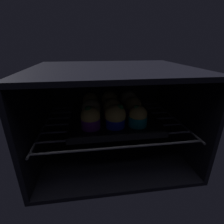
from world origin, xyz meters
TOP-DOWN VIEW (x-y plane):
  - oven_cavity at (0.00, 26.25)cm, footprint 59.00×47.00cm
  - oven_rack at (0.00, 22.00)cm, footprint 54.80×42.00cm
  - baking_tray at (0.00, 22.82)cm, footprint 33.75×33.75cm
  - muffin_row0_col0 at (-8.85, 14.37)cm, footprint 7.05×7.05cm
  - muffin_row0_col1 at (0.02, 14.08)cm, footprint 7.56×7.56cm
  - muffin_row0_col2 at (8.27, 13.96)cm, footprint 6.93×6.93cm
  - muffin_row1_col0 at (-8.32, 22.79)cm, footprint 7.59×7.59cm
  - muffin_row1_col1 at (-0.09, 22.78)cm, footprint 7.23×7.23cm
  - muffin_row1_col2 at (8.84, 23.06)cm, footprint 6.93×6.93cm
  - muffin_row2_col0 at (-8.58, 31.00)cm, footprint 6.93×6.93cm
  - muffin_row2_col1 at (-0.37, 31.15)cm, footprint 7.36×7.36cm
  - muffin_row2_col2 at (8.78, 31.13)cm, footprint 7.56×7.56cm

SIDE VIEW (x-z plane):
  - oven_rack at x=0.00cm, z-range 13.20..14.00cm
  - baking_tray at x=0.00cm, z-range 13.58..15.78cm
  - oven_cavity at x=0.00cm, z-range -1.50..35.50cm
  - muffin_row0_col2 at x=8.27cm, z-range 14.65..22.77cm
  - muffin_row1_col0 at x=-8.32cm, z-range 14.74..22.82cm
  - muffin_row1_col1 at x=-0.09cm, z-range 14.81..22.80cm
  - muffin_row1_col2 at x=8.84cm, z-range 14.83..22.98cm
  - muffin_row0_col0 at x=-8.85cm, z-range 14.61..23.27cm
  - muffin_row2_col0 at x=-8.58cm, z-range 14.85..23.16cm
  - muffin_row0_col1 at x=0.02cm, z-range 14.74..23.62cm
  - muffin_row2_col2 at x=8.78cm, z-range 14.86..23.51cm
  - muffin_row2_col1 at x=-0.37cm, z-range 14.96..23.70cm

